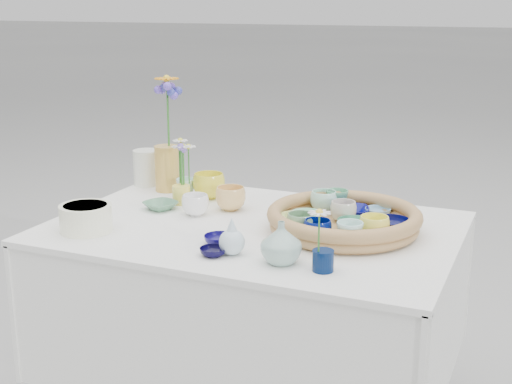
% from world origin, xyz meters
% --- Properties ---
extents(wicker_tray, '(0.47, 0.47, 0.08)m').
position_xyz_m(wicker_tray, '(0.28, 0.05, 0.80)').
color(wicker_tray, '#9E6D3B').
rests_on(wicker_tray, display_table).
extents(tray_ceramic_0, '(0.15, 0.15, 0.03)m').
position_xyz_m(tray_ceramic_0, '(0.27, 0.17, 0.80)').
color(tray_ceramic_0, '#040760').
rests_on(tray_ceramic_0, wicker_tray).
extents(tray_ceramic_1, '(0.11, 0.11, 0.04)m').
position_xyz_m(tray_ceramic_1, '(0.42, 0.07, 0.80)').
color(tray_ceramic_1, '#050742').
rests_on(tray_ceramic_1, wicker_tray).
extents(tray_ceramic_2, '(0.10, 0.10, 0.07)m').
position_xyz_m(tray_ceramic_2, '(0.39, -0.03, 0.82)').
color(tray_ceramic_2, '#FCF557').
rests_on(tray_ceramic_2, wicker_tray).
extents(tray_ceramic_3, '(0.11, 0.11, 0.03)m').
position_xyz_m(tray_ceramic_3, '(0.32, 0.03, 0.80)').
color(tray_ceramic_3, '#459271').
rests_on(tray_ceramic_3, wicker_tray).
extents(tray_ceramic_4, '(0.10, 0.10, 0.07)m').
position_xyz_m(tray_ceramic_4, '(0.18, -0.08, 0.82)').
color(tray_ceramic_4, '#6B996D').
rests_on(tray_ceramic_4, wicker_tray).
extents(tray_ceramic_5, '(0.11, 0.11, 0.03)m').
position_xyz_m(tray_ceramic_5, '(0.16, 0.05, 0.80)').
color(tray_ceramic_5, '#99EEC3').
rests_on(tray_ceramic_5, wicker_tray).
extents(tray_ceramic_6, '(0.11, 0.11, 0.07)m').
position_xyz_m(tray_ceramic_6, '(0.17, 0.18, 0.82)').
color(tray_ceramic_6, '#B9F4DF').
rests_on(tray_ceramic_6, wicker_tray).
extents(tray_ceramic_7, '(0.09, 0.09, 0.06)m').
position_xyz_m(tray_ceramic_7, '(0.26, 0.10, 0.82)').
color(tray_ceramic_7, beige).
rests_on(tray_ceramic_7, wicker_tray).
extents(tray_ceramic_8, '(0.11, 0.11, 0.03)m').
position_xyz_m(tray_ceramic_8, '(0.35, 0.20, 0.80)').
color(tray_ceramic_8, '#89BBD6').
rests_on(tray_ceramic_8, wicker_tray).
extents(tray_ceramic_9, '(0.09, 0.09, 0.06)m').
position_xyz_m(tray_ceramic_9, '(0.25, -0.12, 0.82)').
color(tray_ceramic_9, '#031163').
rests_on(tray_ceramic_9, wicker_tray).
extents(tray_ceramic_10, '(0.13, 0.13, 0.03)m').
position_xyz_m(tray_ceramic_10, '(0.14, 0.01, 0.80)').
color(tray_ceramic_10, '#DADB7F').
rests_on(tray_ceramic_10, wicker_tray).
extents(tray_ceramic_11, '(0.10, 0.10, 0.07)m').
position_xyz_m(tray_ceramic_11, '(0.35, -0.12, 0.82)').
color(tray_ceramic_11, '#B6EDE6').
rests_on(tray_ceramic_11, wicker_tray).
extents(tray_ceramic_12, '(0.08, 0.08, 0.07)m').
position_xyz_m(tray_ceramic_12, '(0.21, 0.21, 0.82)').
color(tray_ceramic_12, '#4E9B6E').
rests_on(tray_ceramic_12, wicker_tray).
extents(loose_ceramic_0, '(0.12, 0.12, 0.09)m').
position_xyz_m(loose_ceramic_0, '(-0.28, 0.24, 0.81)').
color(loose_ceramic_0, yellow).
rests_on(loose_ceramic_0, display_table).
extents(loose_ceramic_1, '(0.13, 0.13, 0.08)m').
position_xyz_m(loose_ceramic_1, '(-0.14, 0.13, 0.81)').
color(loose_ceramic_1, '#EEBD6D').
rests_on(loose_ceramic_1, display_table).
extents(loose_ceramic_2, '(0.14, 0.14, 0.03)m').
position_xyz_m(loose_ceramic_2, '(-0.36, 0.04, 0.78)').
color(loose_ceramic_2, '#568C69').
rests_on(loose_ceramic_2, display_table).
extents(loose_ceramic_3, '(0.11, 0.11, 0.07)m').
position_xyz_m(loose_ceramic_3, '(-0.22, 0.03, 0.80)').
color(loose_ceramic_3, white).
rests_on(loose_ceramic_3, display_table).
extents(loose_ceramic_4, '(0.10, 0.10, 0.03)m').
position_xyz_m(loose_ceramic_4, '(-0.02, -0.20, 0.78)').
color(loose_ceramic_4, '#110A59').
rests_on(loose_ceramic_4, display_table).
extents(loose_ceramic_5, '(0.07, 0.07, 0.07)m').
position_xyz_m(loose_ceramic_5, '(-0.36, 0.22, 0.80)').
color(loose_ceramic_5, silver).
rests_on(loose_ceramic_5, display_table).
extents(loose_ceramic_6, '(0.08, 0.08, 0.02)m').
position_xyz_m(loose_ceramic_6, '(0.01, -0.30, 0.78)').
color(loose_ceramic_6, black).
rests_on(loose_ceramic_6, display_table).
extents(fluted_bowl, '(0.21, 0.21, 0.08)m').
position_xyz_m(fluted_bowl, '(-0.45, -0.25, 0.81)').
color(fluted_bowl, white).
rests_on(fluted_bowl, display_table).
extents(bud_vase_paleblue, '(0.08, 0.08, 0.11)m').
position_xyz_m(bud_vase_paleblue, '(0.05, -0.27, 0.82)').
color(bud_vase_paleblue, silver).
rests_on(bud_vase_paleblue, display_table).
extents(bud_vase_seafoam, '(0.14, 0.14, 0.12)m').
position_xyz_m(bud_vase_seafoam, '(0.20, -0.28, 0.82)').
color(bud_vase_seafoam, '#93B6AC').
rests_on(bud_vase_seafoam, display_table).
extents(bud_vase_cobalt, '(0.08, 0.08, 0.06)m').
position_xyz_m(bud_vase_cobalt, '(0.32, -0.29, 0.79)').
color(bud_vase_cobalt, '#02143B').
rests_on(bud_vase_cobalt, display_table).
extents(single_daisy, '(0.09, 0.09, 0.13)m').
position_xyz_m(single_daisy, '(0.31, -0.30, 0.87)').
color(single_daisy, white).
rests_on(single_daisy, bud_vase_cobalt).
extents(tall_vase_yellow, '(0.10, 0.10, 0.17)m').
position_xyz_m(tall_vase_yellow, '(-0.47, 0.27, 0.85)').
color(tall_vase_yellow, gold).
rests_on(tall_vase_yellow, display_table).
extents(gerbera, '(0.13, 0.13, 0.27)m').
position_xyz_m(gerbera, '(-0.46, 0.28, 1.06)').
color(gerbera, '#FF9B13').
rests_on(gerbera, tall_vase_yellow).
extents(hydrangea, '(0.10, 0.10, 0.27)m').
position_xyz_m(hydrangea, '(-0.46, 0.28, 1.03)').
color(hydrangea, '#363CA6').
rests_on(hydrangea, tall_vase_yellow).
extents(white_pitcher, '(0.15, 0.11, 0.14)m').
position_xyz_m(white_pitcher, '(-0.58, 0.31, 0.83)').
color(white_pitcher, white).
rests_on(white_pitcher, display_table).
extents(daisy_cup, '(0.07, 0.07, 0.07)m').
position_xyz_m(daisy_cup, '(-0.33, 0.13, 0.80)').
color(daisy_cup, '#FEEC58').
rests_on(daisy_cup, display_table).
extents(daisy_posy, '(0.09, 0.09, 0.16)m').
position_xyz_m(daisy_posy, '(-0.33, 0.14, 0.91)').
color(daisy_posy, white).
rests_on(daisy_posy, daisy_cup).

